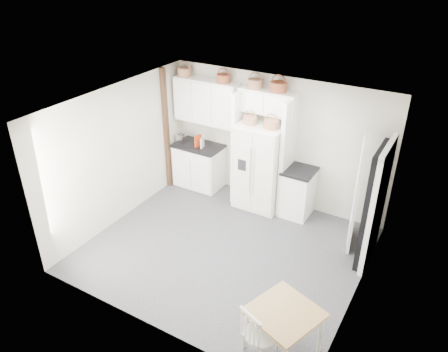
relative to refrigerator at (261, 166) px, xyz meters
The scene contains 28 objects.
floor 1.85m from the refrigerator, 84.74° to the right, with size 4.50×4.50×0.00m, color #2A292F.
ceiling 2.38m from the refrigerator, 84.74° to the right, with size 4.50×4.50×0.00m, color white.
wall_back 0.58m from the refrigerator, 68.05° to the left, with size 4.50×4.50×0.00m, color #B2AB9B.
wall_left 2.69m from the refrigerator, 142.22° to the right, with size 4.00×4.00×0.00m, color #B2AB9B.
wall_right 2.93m from the refrigerator, 34.15° to the right, with size 4.00×4.00×0.00m, color #B2AB9B.
refrigerator is the anchor object (origin of this frame).
base_cab_left 1.55m from the refrigerator, behind, with size 0.99×0.63×0.92m, color white.
base_cab_right 0.89m from the refrigerator, ahead, with size 0.53×0.63×0.93m, color white.
dining_table 3.63m from the refrigerator, 58.99° to the right, with size 0.80×0.80×0.67m, color #A98043.
windsor_chair 3.79m from the refrigerator, 63.60° to the right, with size 0.44×0.40×0.90m, color white.
counter_left 1.50m from the refrigerator, behind, with size 1.03×0.67×0.04m, color black.
counter_right 0.79m from the refrigerator, ahead, with size 0.57×0.68×0.04m, color black.
toaster 1.90m from the refrigerator, behind, with size 0.24×0.14×0.17m, color silver.
cookbook_red 1.47m from the refrigerator, behind, with size 0.04×0.17×0.26m, color #AF3311.
cookbook_cream 1.36m from the refrigerator, behind, with size 0.03×0.15×0.22m, color beige.
basket_upper_a 2.44m from the refrigerator, behind, with size 0.29×0.29×0.17m, color #976140.
basket_upper_c 1.84m from the refrigerator, 168.14° to the left, with size 0.28×0.28×0.16m, color brown.
basket_bridge_a 1.59m from the refrigerator, 144.23° to the left, with size 0.29×0.29×0.16m, color #976140.
basket_bridge_b 1.59m from the refrigerator, 47.27° to the left, with size 0.31×0.31×0.18m, color brown.
basket_fridge_a 0.98m from the refrigerator, 154.27° to the right, with size 0.27×0.27×0.14m, color #976140.
basket_fridge_b 0.98m from the refrigerator, 24.21° to the right, with size 0.29×0.29×0.15m, color #976140.
upper_cabinet 1.71m from the refrigerator, behind, with size 1.40×0.34×0.90m, color white.
bridge_cabinet 1.27m from the refrigerator, 90.00° to the left, with size 1.12×0.34×0.45m, color white.
fridge_panel_left 0.58m from the refrigerator, behind, with size 0.08×0.60×2.30m, color white.
fridge_panel_right 0.58m from the refrigerator, ahead, with size 0.08×0.60×2.30m, color white.
trim_post 2.11m from the refrigerator, behind, with size 0.09×0.09×2.60m, color black.
doorway_void 2.40m from the refrigerator, 15.21° to the right, with size 0.18×0.85×2.05m, color black.
door_slab 1.98m from the refrigerator, ahead, with size 0.80×0.04×2.05m, color white.
Camera 1 is at (3.06, -5.27, 4.77)m, focal length 35.00 mm.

